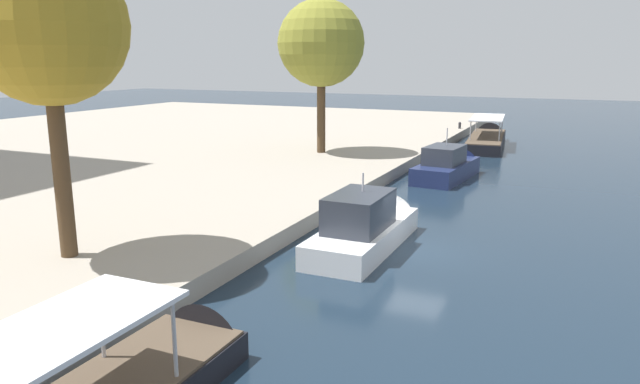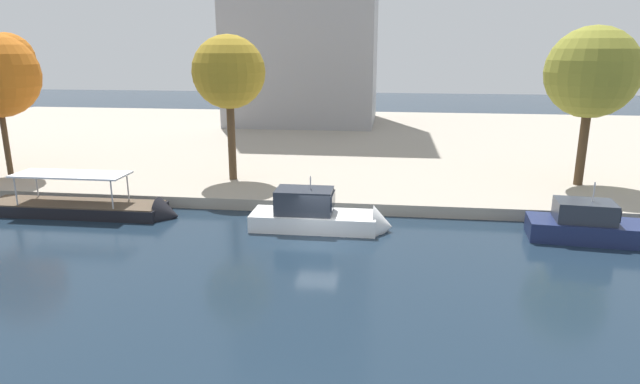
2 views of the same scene
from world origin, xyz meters
TOP-DOWN VIEW (x-y plane):
  - ground_plane at (0.00, 0.00)m, footprint 220.00×220.00m
  - dock_promenade at (0.00, 33.01)m, footprint 120.00×55.00m
  - tour_boat_1 at (-16.29, 3.17)m, footprint 13.66×2.87m
  - motor_yacht_2 at (0.05, 2.28)m, footprint 8.92×2.78m
  - motor_yacht_3 at (16.86, 2.29)m, footprint 8.51×3.46m
  - tree_0 at (-8.55, 11.61)m, footprint 5.69×5.69m
  - tree_1 at (18.78, 13.23)m, footprint 6.77×6.89m

SIDE VIEW (x-z plane):
  - ground_plane at x=0.00m, z-range 0.00..0.00m
  - tour_boat_1 at x=-16.29m, z-range -1.69..2.31m
  - dock_promenade at x=0.00m, z-range 0.00..0.83m
  - motor_yacht_3 at x=16.86m, z-range -1.57..2.92m
  - motor_yacht_2 at x=0.05m, z-range -1.45..2.94m
  - tree_1 at x=18.78m, z-range 3.35..15.32m
  - tree_0 at x=-8.55m, z-range 3.69..15.06m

